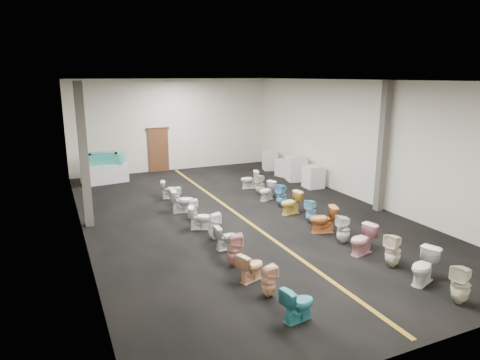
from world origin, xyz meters
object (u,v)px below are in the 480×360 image
at_px(toilet_left_0, 298,303).
at_px(toilet_left_9, 176,196).
at_px(toilet_right_3, 362,240).
at_px(toilet_right_2, 393,250).
at_px(appliance_crate_d, 270,160).
at_px(toilet_right_5, 323,219).
at_px(bathtub, 103,159).
at_px(toilet_left_10, 170,189).
at_px(toilet_right_10, 260,184).
at_px(toilet_right_11, 249,180).
at_px(toilet_right_8, 282,195).
at_px(toilet_left_3, 235,250).
at_px(appliance_crate_c, 285,168).
at_px(toilet_left_7, 192,209).
at_px(toilet_left_6, 200,218).
at_px(appliance_crate_b, 296,168).
at_px(toilet_right_4, 343,229).
at_px(toilet_left_4, 226,237).
at_px(toilet_right_6, 311,211).
at_px(toilet_right_9, 267,191).
at_px(toilet_left_8, 182,201).
at_px(toilet_left_1, 269,281).
at_px(display_table, 105,173).
at_px(appliance_crate_a, 313,177).
at_px(toilet_right_0, 461,284).
at_px(toilet_left_5, 214,226).
at_px(toilet_right_7, 291,203).

xyz_separation_m(toilet_left_0, toilet_left_9, (-0.07, 8.33, -0.01)).
bearing_deg(toilet_right_3, toilet_right_2, -3.11).
height_order(appliance_crate_d, toilet_right_5, appliance_crate_d).
relative_size(bathtub, toilet_left_10, 2.65).
bearing_deg(toilet_right_10, toilet_right_11, 165.59).
xyz_separation_m(toilet_right_8, toilet_right_10, (0.02, 1.78, -0.01)).
relative_size(appliance_crate_d, toilet_left_3, 1.15).
relative_size(appliance_crate_c, toilet_left_7, 1.17).
xyz_separation_m(toilet_left_0, toilet_left_6, (-0.06, 5.62, 0.01)).
relative_size(appliance_crate_b, toilet_right_4, 1.33).
distance_m(toilet_left_4, toilet_right_6, 3.42).
distance_m(appliance_crate_b, toilet_left_10, 6.01).
distance_m(toilet_right_4, toilet_right_6, 1.85).
height_order(bathtub, toilet_right_6, bathtub).
bearing_deg(toilet_right_9, toilet_left_10, -138.66).
xyz_separation_m(toilet_left_8, toilet_right_4, (3.33, -4.64, 0.01)).
height_order(toilet_left_1, toilet_left_9, toilet_left_1).
distance_m(bathtub, toilet_left_9, 5.12).
bearing_deg(toilet_right_6, toilet_right_10, 160.99).
relative_size(toilet_left_6, toilet_right_6, 0.94).
xyz_separation_m(appliance_crate_b, appliance_crate_d, (0.00, 2.49, -0.07)).
relative_size(display_table, appliance_crate_a, 2.03).
bearing_deg(toilet_left_8, toilet_right_9, -81.03).
height_order(toilet_left_7, toilet_left_8, toilet_left_8).
height_order(appliance_crate_a, toilet_left_6, appliance_crate_a).
bearing_deg(toilet_left_4, toilet_right_3, -118.30).
relative_size(toilet_right_0, toilet_right_5, 1.04).
height_order(toilet_left_5, toilet_right_7, toilet_left_5).
distance_m(appliance_crate_d, toilet_right_6, 8.07).
xyz_separation_m(toilet_right_4, toilet_right_9, (0.06, 4.76, -0.06)).
height_order(toilet_left_4, toilet_right_11, toilet_right_11).
bearing_deg(toilet_right_10, toilet_right_6, -13.67).
relative_size(toilet_left_7, toilet_right_8, 0.82).
bearing_deg(toilet_left_3, toilet_right_7, -35.12).
xyz_separation_m(toilet_left_0, toilet_right_4, (3.25, 2.84, 0.06)).
relative_size(toilet_left_1, toilet_right_10, 0.87).
height_order(toilet_right_4, toilet_right_11, toilet_right_4).
bearing_deg(toilet_left_5, toilet_right_2, -130.27).
bearing_deg(toilet_right_5, toilet_left_0, -23.44).
xyz_separation_m(display_table, toilet_left_8, (1.91, -5.54, -0.01)).
distance_m(toilet_left_0, toilet_right_0, 3.52).
bearing_deg(appliance_crate_d, display_table, 175.04).
relative_size(toilet_right_6, toilet_right_9, 1.09).
height_order(toilet_left_3, toilet_left_8, toilet_left_3).
bearing_deg(toilet_right_11, toilet_left_9, -59.97).
relative_size(toilet_left_1, toilet_right_3, 0.90).
relative_size(appliance_crate_d, toilet_right_9, 1.35).
height_order(toilet_left_1, toilet_left_5, toilet_left_5).
bearing_deg(toilet_right_0, toilet_left_0, -117.25).
relative_size(appliance_crate_d, toilet_left_7, 1.40).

